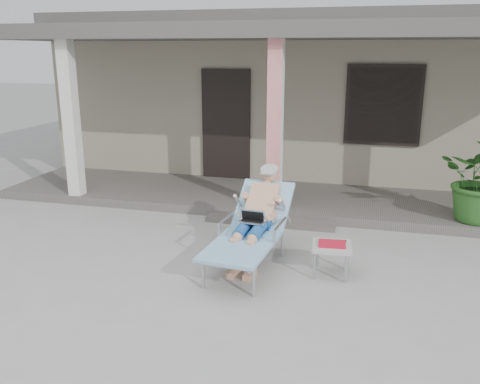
# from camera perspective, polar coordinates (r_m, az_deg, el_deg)

# --- Properties ---
(ground) EXTENTS (60.00, 60.00, 0.00)m
(ground) POSITION_cam_1_polar(r_m,az_deg,el_deg) (6.19, -0.04, -9.17)
(ground) COLOR #9E9E99
(ground) RESTS_ON ground
(house) EXTENTS (10.40, 5.40, 3.30)m
(house) POSITION_cam_1_polar(r_m,az_deg,el_deg) (12.05, 7.89, 11.13)
(house) COLOR gray
(house) RESTS_ON ground
(porch_deck) EXTENTS (10.00, 2.00, 0.15)m
(porch_deck) POSITION_cam_1_polar(r_m,az_deg,el_deg) (8.92, 4.80, -0.80)
(porch_deck) COLOR #605B56
(porch_deck) RESTS_ON ground
(porch_overhang) EXTENTS (10.00, 2.30, 2.85)m
(porch_overhang) POSITION_cam_1_polar(r_m,az_deg,el_deg) (8.50, 5.17, 16.91)
(porch_overhang) COLOR silver
(porch_overhang) RESTS_ON porch_deck
(porch_step) EXTENTS (2.00, 0.30, 0.07)m
(porch_step) POSITION_cam_1_polar(r_m,az_deg,el_deg) (7.85, 3.35, -3.38)
(porch_step) COLOR #605B56
(porch_step) RESTS_ON ground
(lounger) EXTENTS (0.86, 1.90, 1.21)m
(lounger) POSITION_cam_1_polar(r_m,az_deg,el_deg) (6.26, 1.56, -1.59)
(lounger) COLOR #B7B7BC
(lounger) RESTS_ON ground
(side_table) EXTENTS (0.49, 0.49, 0.41)m
(side_table) POSITION_cam_1_polar(r_m,az_deg,el_deg) (6.14, 10.27, -6.18)
(side_table) COLOR #AFB0AB
(side_table) RESTS_ON ground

